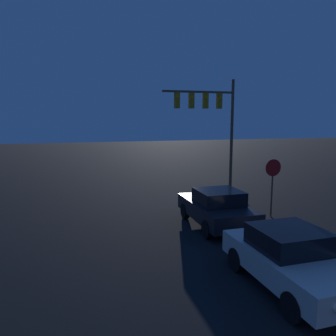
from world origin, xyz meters
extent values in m
cube|color=beige|center=(1.53, 6.49, 0.63)|extent=(1.95, 3.93, 0.61)
cube|color=black|center=(1.53, 6.69, 1.20)|extent=(1.64, 1.64, 0.54)
cylinder|color=black|center=(0.66, 5.27, 0.33)|extent=(0.22, 0.65, 0.65)
cylinder|color=black|center=(2.40, 7.71, 0.33)|extent=(0.22, 0.65, 0.65)
cylinder|color=black|center=(0.64, 7.70, 0.33)|extent=(0.22, 0.65, 0.65)
cube|color=black|center=(1.72, 11.45, 0.63)|extent=(1.93, 3.93, 0.61)
cube|color=black|center=(1.72, 11.25, 1.20)|extent=(1.64, 1.63, 0.54)
cylinder|color=black|center=(0.84, 12.67, 0.33)|extent=(0.21, 0.65, 0.65)
cylinder|color=black|center=(2.60, 12.66, 0.33)|extent=(0.21, 0.65, 0.65)
cylinder|color=black|center=(0.83, 10.24, 0.33)|extent=(0.21, 0.65, 0.65)
cylinder|color=black|center=(2.59, 10.23, 0.33)|extent=(0.21, 0.65, 0.65)
sphere|color=#F9EFC6|center=(1.20, 13.43, 0.69)|extent=(0.18, 0.18, 0.18)
sphere|color=#F9EFC6|center=(2.25, 13.42, 0.69)|extent=(0.18, 0.18, 0.18)
cylinder|color=brown|center=(5.77, 18.26, 3.27)|extent=(0.18, 0.18, 6.53)
cube|color=brown|center=(3.56, 18.26, 5.75)|extent=(4.42, 0.12, 0.12)
cube|color=#A57F14|center=(4.89, 18.26, 5.24)|extent=(0.28, 0.28, 0.90)
cylinder|color=orange|center=(4.89, 18.11, 5.44)|extent=(0.20, 0.02, 0.20)
cube|color=#A57F14|center=(4.01, 18.26, 5.24)|extent=(0.28, 0.28, 0.90)
cylinder|color=orange|center=(4.01, 18.11, 5.44)|extent=(0.20, 0.02, 0.20)
cube|color=#A57F14|center=(3.12, 18.26, 5.24)|extent=(0.28, 0.28, 0.90)
cylinder|color=orange|center=(3.12, 18.11, 5.44)|extent=(0.20, 0.02, 0.20)
cube|color=#A57F14|center=(2.24, 18.26, 5.24)|extent=(0.28, 0.28, 0.90)
cylinder|color=orange|center=(2.24, 18.11, 5.44)|extent=(0.20, 0.02, 0.20)
cylinder|color=brown|center=(4.50, 11.89, 1.25)|extent=(0.07, 0.07, 2.51)
cylinder|color=red|center=(4.50, 11.87, 2.14)|extent=(0.73, 0.03, 0.73)
camera|label=1|loc=(-3.58, -0.05, 4.21)|focal=35.00mm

